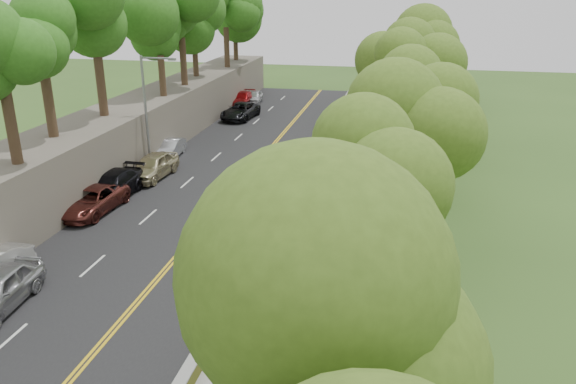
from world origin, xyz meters
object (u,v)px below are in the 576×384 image
Objects in this scene: construction_barrel at (372,142)px; car_2 at (92,201)px; signpost at (243,278)px; concrete_block at (308,290)px; person_far at (344,161)px; streetlight at (149,106)px; painter_0 at (295,222)px.

car_2 is at bearing -131.55° from construction_barrel.
signpost is at bearing -97.17° from construction_barrel.
person_far is (-0.40, 16.96, 0.47)m from concrete_block.
streetlight is at bearing 132.82° from concrete_block.
construction_barrel is 0.18× the size of car_2.
streetlight is 13.96m from person_far.
person_far is at bearing 9.52° from streetlight.
person_far is (13.40, 10.20, 0.14)m from car_2.
car_2 is (-11.65, 9.03, -1.21)m from signpost.
painter_0 is (11.91, -8.85, -3.81)m from streetlight.
painter_0 is at bearing -99.16° from construction_barrel.
car_2 is at bearing 61.26° from painter_0.
signpost is 19.35m from person_far.
concrete_block is 0.22× the size of car_2.
streetlight is at bearing 28.78° from painter_0.
signpost is 8.25m from painter_0.
signpost reaches higher than person_far.
streetlight is 17.69m from construction_barrel.
construction_barrel is 0.83× the size of concrete_block.
construction_barrel reaches higher than concrete_block.
car_2 is 3.27× the size of painter_0.
person_far reaches higher than painter_0.
signpost is at bearing 152.58° from painter_0.
painter_0 is 0.93× the size of person_far.
concrete_block is (13.66, -14.74, -4.22)m from streetlight.
streetlight is 20.54m from concrete_block.
concrete_block is at bearing 171.92° from painter_0.
signpost is (11.51, -17.02, -2.68)m from streetlight.
streetlight reaches higher than painter_0.
streetlight is 20.72m from signpost.
construction_barrel is at bearing -33.77° from painter_0.
signpost is 3.49m from concrete_block.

